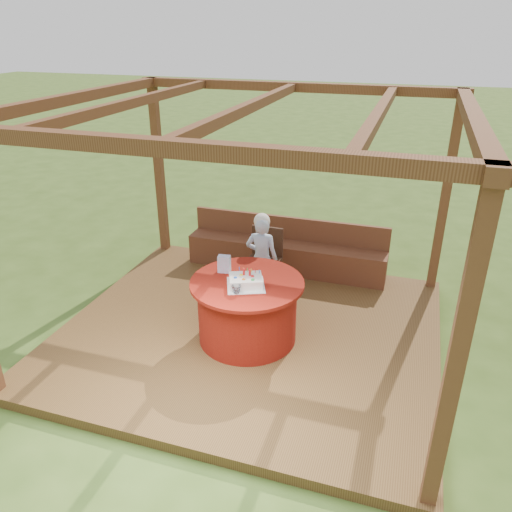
{
  "coord_description": "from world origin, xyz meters",
  "views": [
    {
      "loc": [
        1.68,
        -4.95,
        3.56
      ],
      "look_at": [
        0.0,
        0.25,
        1.0
      ],
      "focal_mm": 35.0,
      "sensor_mm": 36.0,
      "label": 1
    }
  ],
  "objects_px": {
    "chair": "(265,256)",
    "gift_bag": "(224,264)",
    "elderly_woman": "(262,256)",
    "table": "(247,310)",
    "drinking_glass": "(236,289)",
    "birthday_cake": "(246,281)",
    "bench": "(286,254)"
  },
  "relations": [
    {
      "from": "elderly_woman",
      "to": "birthday_cake",
      "type": "distance_m",
      "value": 1.09
    },
    {
      "from": "bench",
      "to": "birthday_cake",
      "type": "distance_m",
      "value": 2.08
    },
    {
      "from": "birthday_cake",
      "to": "chair",
      "type": "bearing_deg",
      "value": 97.95
    },
    {
      "from": "gift_bag",
      "to": "drinking_glass",
      "type": "relative_size",
      "value": 1.95
    },
    {
      "from": "bench",
      "to": "chair",
      "type": "relative_size",
      "value": 3.35
    },
    {
      "from": "gift_bag",
      "to": "elderly_woman",
      "type": "bearing_deg",
      "value": 68.04
    },
    {
      "from": "chair",
      "to": "elderly_woman",
      "type": "xyz_separation_m",
      "value": [
        0.04,
        -0.27,
        0.12
      ]
    },
    {
      "from": "gift_bag",
      "to": "table",
      "type": "bearing_deg",
      "value": -31.96
    },
    {
      "from": "bench",
      "to": "chair",
      "type": "bearing_deg",
      "value": -101.29
    },
    {
      "from": "drinking_glass",
      "to": "chair",
      "type": "bearing_deg",
      "value": 95.55
    },
    {
      "from": "bench",
      "to": "birthday_cake",
      "type": "height_order",
      "value": "birthday_cake"
    },
    {
      "from": "birthday_cake",
      "to": "table",
      "type": "bearing_deg",
      "value": 100.4
    },
    {
      "from": "table",
      "to": "drinking_glass",
      "type": "height_order",
      "value": "drinking_glass"
    },
    {
      "from": "bench",
      "to": "table",
      "type": "bearing_deg",
      "value": -88.91
    },
    {
      "from": "elderly_woman",
      "to": "gift_bag",
      "type": "bearing_deg",
      "value": -104.13
    },
    {
      "from": "bench",
      "to": "birthday_cake",
      "type": "relative_size",
      "value": 5.55
    },
    {
      "from": "elderly_woman",
      "to": "chair",
      "type": "bearing_deg",
      "value": 98.82
    },
    {
      "from": "bench",
      "to": "elderly_woman",
      "type": "xyz_separation_m",
      "value": [
        -0.09,
        -0.94,
        0.36
      ]
    },
    {
      "from": "chair",
      "to": "birthday_cake",
      "type": "bearing_deg",
      "value": -82.05
    },
    {
      "from": "elderly_woman",
      "to": "birthday_cake",
      "type": "height_order",
      "value": "elderly_woman"
    },
    {
      "from": "drinking_glass",
      "to": "elderly_woman",
      "type": "bearing_deg",
      "value": 94.84
    },
    {
      "from": "chair",
      "to": "drinking_glass",
      "type": "height_order",
      "value": "chair"
    },
    {
      "from": "table",
      "to": "elderly_woman",
      "type": "height_order",
      "value": "elderly_woman"
    },
    {
      "from": "chair",
      "to": "birthday_cake",
      "type": "height_order",
      "value": "birthday_cake"
    },
    {
      "from": "chair",
      "to": "gift_bag",
      "type": "bearing_deg",
      "value": -98.57
    },
    {
      "from": "birthday_cake",
      "to": "gift_bag",
      "type": "distance_m",
      "value": 0.43
    },
    {
      "from": "gift_bag",
      "to": "drinking_glass",
      "type": "distance_m",
      "value": 0.55
    },
    {
      "from": "chair",
      "to": "gift_bag",
      "type": "relative_size",
      "value": 4.36
    },
    {
      "from": "table",
      "to": "gift_bag",
      "type": "height_order",
      "value": "gift_bag"
    },
    {
      "from": "chair",
      "to": "drinking_glass",
      "type": "relative_size",
      "value": 8.49
    },
    {
      "from": "chair",
      "to": "birthday_cake",
      "type": "relative_size",
      "value": 1.65
    },
    {
      "from": "bench",
      "to": "chair",
      "type": "distance_m",
      "value": 0.72
    }
  ]
}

